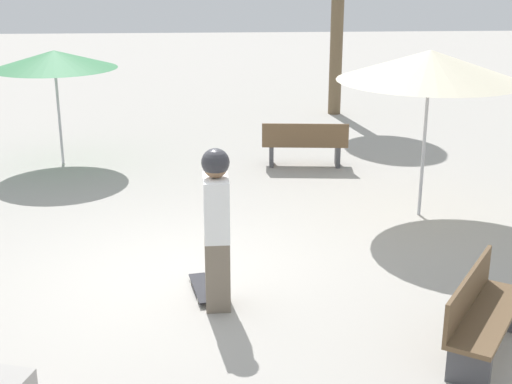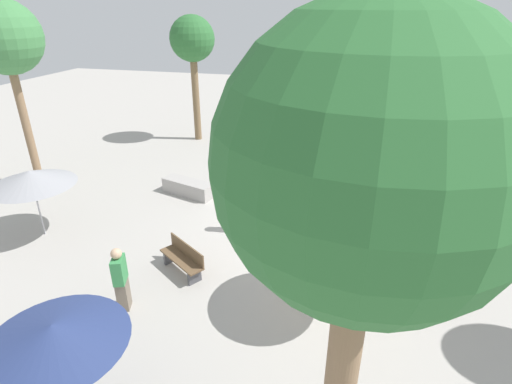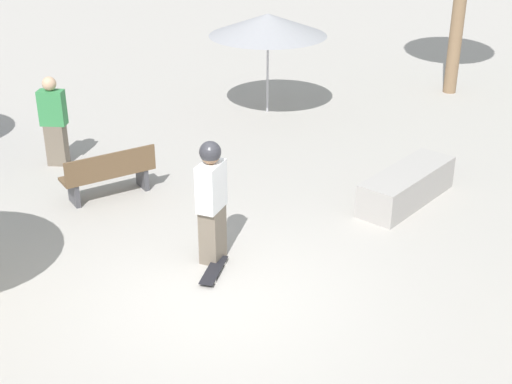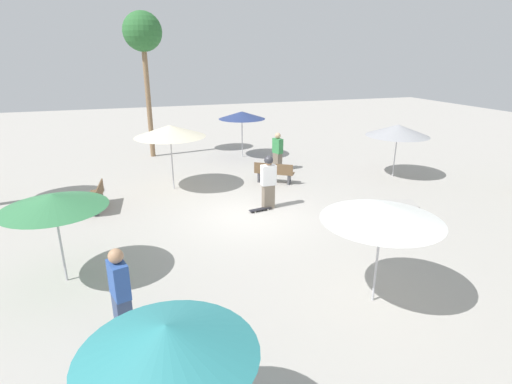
# 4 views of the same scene
# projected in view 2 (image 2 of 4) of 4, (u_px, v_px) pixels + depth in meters

# --- Properties ---
(ground_plane) EXTENTS (60.00, 60.00, 0.00)m
(ground_plane) POSITION_uv_depth(u_px,v_px,m) (276.00, 226.00, 13.51)
(ground_plane) COLOR #ADA8A0
(skater_main) EXTENTS (0.30, 0.50, 1.84)m
(skater_main) POSITION_uv_depth(u_px,v_px,m) (249.00, 204.00, 12.81)
(skater_main) COLOR #726656
(skater_main) RESTS_ON ground_plane
(skateboard) EXTENTS (0.34, 0.82, 0.07)m
(skateboard) POSITION_uv_depth(u_px,v_px,m) (260.00, 228.00, 13.30)
(skateboard) COLOR black
(skateboard) RESTS_ON ground_plane
(concrete_ledge) EXTENTS (1.25, 2.24, 0.57)m
(concrete_ledge) POSITION_uv_depth(u_px,v_px,m) (188.00, 188.00, 15.67)
(concrete_ledge) COLOR #A8A39E
(concrete_ledge) RESTS_ON ground_plane
(bench_near) EXTENTS (1.26, 1.57, 0.85)m
(bench_near) POSITION_uv_depth(u_px,v_px,m) (183.00, 258.00, 11.07)
(bench_near) COLOR #47474C
(bench_near) RESTS_ON ground_plane
(bench_far) EXTENTS (1.63, 0.59, 0.85)m
(bench_far) POSITION_uv_depth(u_px,v_px,m) (439.00, 277.00, 10.31)
(bench_far) COLOR #47474C
(bench_far) RESTS_ON ground_plane
(shade_umbrella_grey) EXTENTS (2.61, 2.61, 2.24)m
(shade_umbrella_grey) POSITION_uv_depth(u_px,v_px,m) (31.00, 178.00, 12.21)
(shade_umbrella_grey) COLOR #B7B7BC
(shade_umbrella_grey) RESTS_ON ground_plane
(shade_umbrella_cream) EXTENTS (2.69, 2.69, 2.50)m
(shade_umbrella_cream) POSITION_uv_depth(u_px,v_px,m) (333.00, 229.00, 8.90)
(shade_umbrella_cream) COLOR #B7B7BC
(shade_umbrella_cream) RESTS_ON ground_plane
(shade_umbrella_white) EXTENTS (2.45, 2.45, 2.23)m
(shade_umbrella_white) POSITION_uv_depth(u_px,v_px,m) (277.00, 124.00, 17.53)
(shade_umbrella_white) COLOR #B7B7BC
(shade_umbrella_white) RESTS_ON ground_plane
(shade_umbrella_navy) EXTENTS (2.33, 2.33, 2.31)m
(shade_umbrella_navy) POSITION_uv_depth(u_px,v_px,m) (54.00, 334.00, 6.28)
(shade_umbrella_navy) COLOR #B7B7BC
(shade_umbrella_navy) RESTS_ON ground_plane
(shade_umbrella_green) EXTENTS (2.29, 2.29, 2.15)m
(shade_umbrella_green) POSITION_uv_depth(u_px,v_px,m) (443.00, 161.00, 13.56)
(shade_umbrella_green) COLOR #B7B7BC
(shade_umbrella_green) RESTS_ON ground_plane
(shade_umbrella_teal) EXTENTS (2.14, 2.14, 2.15)m
(shade_umbrella_teal) POSITION_uv_depth(u_px,v_px,m) (382.00, 119.00, 18.62)
(shade_umbrella_teal) COLOR #B7B7BC
(shade_umbrella_teal) RESTS_ON ground_plane
(palm_tree_center_right) EXTENTS (1.83, 1.83, 6.93)m
(palm_tree_center_right) POSITION_uv_depth(u_px,v_px,m) (366.00, 189.00, 2.34)
(palm_tree_center_right) COLOR #896B4C
(palm_tree_center_right) RESTS_ON ground_plane
(palm_tree_far_back) EXTENTS (2.69, 2.69, 7.08)m
(palm_tree_far_back) POSITION_uv_depth(u_px,v_px,m) (4.00, 39.00, 14.49)
(palm_tree_far_back) COLOR #896B4C
(palm_tree_far_back) RESTS_ON ground_plane
(palm_tree_left) EXTENTS (2.27, 2.27, 6.38)m
(palm_tree_left) POSITION_uv_depth(u_px,v_px,m) (192.00, 42.00, 20.08)
(palm_tree_left) COLOR brown
(palm_tree_left) RESTS_ON ground_plane
(bystander_watching) EXTENTS (0.54, 0.40, 1.79)m
(bystander_watching) POSITION_uv_depth(u_px,v_px,m) (395.00, 163.00, 16.42)
(bystander_watching) COLOR #38476B
(bystander_watching) RESTS_ON ground_plane
(bystander_far) EXTENTS (0.53, 0.40, 1.71)m
(bystander_far) POSITION_uv_depth(u_px,v_px,m) (121.00, 279.00, 9.55)
(bystander_far) COLOR #726656
(bystander_far) RESTS_ON ground_plane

